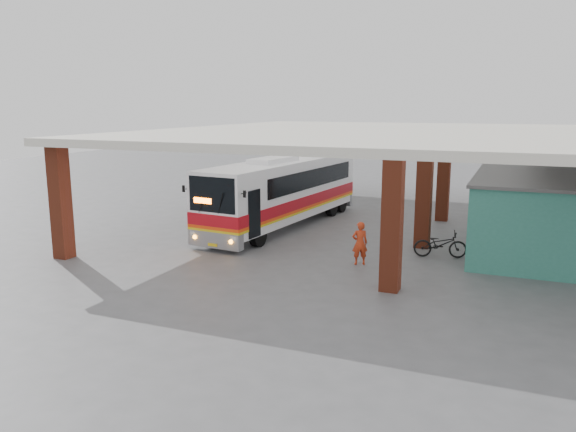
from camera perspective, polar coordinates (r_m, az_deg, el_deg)
The scene contains 8 objects.
ground at distance 21.90m, azimuth 4.32°, elevation -4.21°, with size 90.00×90.00×0.00m, color #515154.
brick_columns at distance 25.84m, azimuth 10.92°, elevation 2.91°, with size 20.10×21.60×4.35m.
canopy_roof at distance 27.28m, azimuth 9.84°, elevation 8.29°, with size 21.00×23.00×0.30m, color silver.
shop_building at distance 24.44m, azimuth 24.41°, elevation 0.19°, with size 5.20×8.20×3.11m.
coach_bus at distance 27.15m, azimuth -0.48°, elevation 2.51°, with size 3.63×11.96×3.43m.
motorcycle at distance 22.51m, azimuth 15.21°, elevation -2.77°, with size 0.70×2.01×1.05m, color black.
pedestrian at distance 20.87m, azimuth 7.31°, elevation -2.75°, with size 0.59×0.39×1.62m, color red.
red_chair at distance 28.77m, azimuth 19.29°, elevation -0.25°, with size 0.50×0.50×0.89m.
Camera 1 is at (6.61, -20.06, 5.82)m, focal length 35.00 mm.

